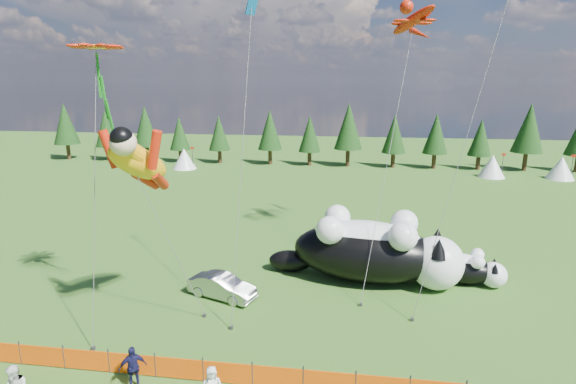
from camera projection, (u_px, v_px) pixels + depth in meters
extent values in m
plane|color=#0D3609|center=(245.00, 342.00, 20.69)|extent=(160.00, 160.00, 0.00)
cylinder|color=#262626|center=(20.00, 353.00, 18.90)|extent=(0.06, 0.06, 1.10)
cylinder|color=#262626|center=(64.00, 357.00, 18.63)|extent=(0.06, 0.06, 1.10)
cylinder|color=#262626|center=(109.00, 361.00, 18.36)|extent=(0.06, 0.06, 1.10)
cylinder|color=#262626|center=(155.00, 365.00, 18.08)|extent=(0.06, 0.06, 1.10)
cylinder|color=#262626|center=(203.00, 369.00, 17.81)|extent=(0.06, 0.06, 1.10)
cylinder|color=#262626|center=(252.00, 374.00, 17.54)|extent=(0.06, 0.06, 1.10)
cylinder|color=#262626|center=(303.00, 379.00, 17.27)|extent=(0.06, 0.06, 1.10)
cylinder|color=#262626|center=(356.00, 383.00, 17.00)|extent=(0.06, 0.06, 1.10)
cube|color=#E94D04|center=(42.00, 356.00, 18.78)|extent=(2.00, 0.04, 0.90)
cube|color=#E94D04|center=(86.00, 360.00, 18.50)|extent=(2.00, 0.04, 0.90)
cube|color=#E94D04|center=(132.00, 364.00, 18.23)|extent=(2.00, 0.04, 0.90)
cube|color=#E94D04|center=(179.00, 368.00, 17.96)|extent=(2.00, 0.04, 0.90)
cube|color=#E94D04|center=(228.00, 373.00, 17.69)|extent=(2.00, 0.04, 0.90)
cube|color=#E94D04|center=(278.00, 377.00, 17.42)|extent=(2.00, 0.04, 0.90)
cube|color=#E94D04|center=(329.00, 382.00, 17.14)|extent=(2.00, 0.04, 0.90)
ellipsoid|color=black|center=(365.00, 253.00, 26.76)|extent=(9.18, 5.21, 3.48)
ellipsoid|color=white|center=(366.00, 239.00, 26.55)|extent=(6.91, 3.77, 2.13)
sphere|color=white|center=(436.00, 263.00, 25.72)|extent=(3.10, 3.10, 3.10)
sphere|color=#F45F88|center=(461.00, 265.00, 25.37)|extent=(0.43, 0.43, 0.43)
ellipsoid|color=black|center=(290.00, 261.00, 28.24)|extent=(2.87, 1.71, 1.35)
cone|color=black|center=(439.00, 248.00, 24.56)|extent=(1.08, 1.08, 1.08)
cone|color=black|center=(437.00, 237.00, 26.29)|extent=(1.08, 1.08, 1.08)
sphere|color=white|center=(404.00, 223.00, 26.97)|extent=(1.63, 1.63, 1.63)
sphere|color=white|center=(403.00, 237.00, 24.62)|extent=(1.63, 1.63, 1.63)
sphere|color=white|center=(337.00, 218.00, 28.05)|extent=(1.63, 1.63, 1.63)
sphere|color=white|center=(330.00, 230.00, 25.70)|extent=(1.63, 1.63, 1.63)
ellipsoid|color=black|center=(457.00, 268.00, 26.69)|extent=(4.56, 2.87, 1.69)
ellipsoid|color=white|center=(458.00, 262.00, 26.59)|extent=(3.43, 2.09, 1.03)
sphere|color=white|center=(493.00, 275.00, 26.03)|extent=(1.50, 1.50, 1.50)
sphere|color=#F45F88|center=(506.00, 277.00, 25.80)|extent=(0.21, 0.21, 0.21)
ellipsoid|color=black|center=(418.00, 271.00, 27.61)|extent=(1.43, 0.94, 0.66)
cone|color=black|center=(495.00, 268.00, 25.47)|extent=(0.53, 0.53, 0.53)
cone|color=black|center=(494.00, 262.00, 26.29)|extent=(0.53, 0.53, 0.53)
sphere|color=white|center=(477.00, 255.00, 26.69)|extent=(0.79, 0.79, 0.79)
sphere|color=white|center=(478.00, 262.00, 25.59)|extent=(0.79, 0.79, 0.79)
sphere|color=white|center=(442.00, 250.00, 27.38)|extent=(0.79, 0.79, 0.79)
sphere|color=white|center=(441.00, 257.00, 26.28)|extent=(0.79, 0.79, 0.79)
imported|color=#A6A5AA|center=(222.00, 286.00, 24.80)|extent=(4.14, 2.59, 1.29)
imported|color=#16153B|center=(133.00, 368.00, 17.35)|extent=(1.18, 1.03, 1.80)
cylinder|color=#595959|center=(174.00, 243.00, 21.46)|extent=(0.03, 0.03, 8.40)
cube|color=#262626|center=(204.00, 315.00, 22.86)|extent=(0.15, 0.15, 0.16)
cylinder|color=#595959|center=(389.00, 150.00, 26.14)|extent=(0.03, 0.03, 17.84)
cube|color=#262626|center=(361.00, 305.00, 23.96)|extent=(0.15, 0.15, 0.16)
cylinder|color=#595959|center=(94.00, 198.00, 19.89)|extent=(0.03, 0.03, 13.34)
cube|color=#262626|center=(93.00, 348.00, 20.03)|extent=(0.15, 0.15, 0.16)
cube|color=#17821B|center=(101.00, 98.00, 20.30)|extent=(0.18, 0.18, 3.91)
cylinder|color=#595959|center=(241.00, 165.00, 21.88)|extent=(0.03, 0.03, 15.65)
cube|color=#262626|center=(231.00, 328.00, 21.72)|extent=(0.15, 0.15, 0.16)
cylinder|color=#595959|center=(490.00, 61.00, 21.87)|extent=(0.03, 0.03, 26.48)
cube|color=#262626|center=(412.00, 319.00, 22.47)|extent=(0.15, 0.15, 0.16)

